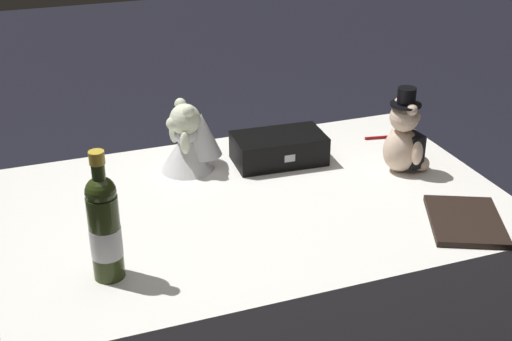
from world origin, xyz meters
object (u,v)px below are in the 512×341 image
teddy_bear_bride (191,140)px  signing_pen (383,137)px  champagne_bottle (104,226)px  teddy_bear_groom (405,139)px  gift_case_black (279,148)px  guestbook (465,221)px

teddy_bear_bride → signing_pen: teddy_bear_bride is taller
champagne_bottle → teddy_bear_bride: bearing=55.9°
teddy_bear_bride → signing_pen: bearing=-0.3°
teddy_bear_groom → signing_pen: bearing=74.6°
signing_pen → champagne_bottle: bearing=-153.9°
gift_case_black → signing_pen: bearing=6.6°
teddy_bear_bride → guestbook: size_ratio=0.89×
teddy_bear_groom → champagne_bottle: bearing=-164.5°
teddy_bear_groom → champagne_bottle: (-0.98, -0.27, 0.03)m
gift_case_black → guestbook: 0.65m
teddy_bear_groom → signing_pen: teddy_bear_groom is taller
teddy_bear_bride → guestbook: 0.87m
champagne_bottle → gift_case_black: size_ratio=1.11×
guestbook → teddy_bear_bride: bearing=160.5°
champagne_bottle → teddy_bear_groom: bearing=15.5°
guestbook → signing_pen: bearing=107.3°
teddy_bear_bride → guestbook: teddy_bear_bride is taller
teddy_bear_bride → champagne_bottle: size_ratio=0.68×
teddy_bear_groom → teddy_bear_bride: size_ratio=1.21×
teddy_bear_bride → guestbook: (0.62, -0.60, -0.09)m
champagne_bottle → guestbook: size_ratio=1.30×
signing_pen → guestbook: bearing=-97.3°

